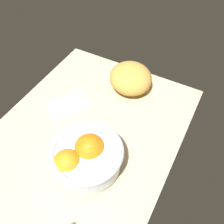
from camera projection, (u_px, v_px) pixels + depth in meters
ground_plane at (79, 145)px, 76.29cm from camera, size 79.69×55.22×3.00cm
fruit_bowl at (86, 156)px, 65.59cm from camera, size 19.61×19.61×11.08cm
bread_loaf at (131, 78)px, 87.19cm from camera, size 21.40×21.56×9.21cm
napkin_spare at (69, 104)px, 84.76cm from camera, size 16.43×15.23×0.87cm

